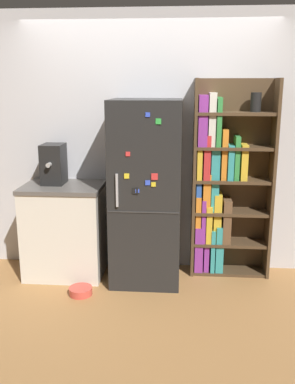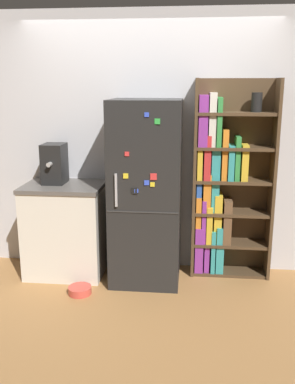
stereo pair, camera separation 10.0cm
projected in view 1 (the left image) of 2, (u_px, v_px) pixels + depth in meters
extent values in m
plane|color=#A87542|center=(145.00, 282.00, 4.20)|extent=(16.00, 16.00, 0.00)
cube|color=silver|center=(149.00, 144.00, 4.35)|extent=(8.00, 0.05, 2.60)
cube|color=black|center=(146.00, 193.00, 4.11)|extent=(0.66, 0.65, 1.76)
cube|color=#333333|center=(143.00, 212.00, 3.81)|extent=(0.65, 0.01, 0.01)
cube|color=#B2B2B7|center=(117.00, 190.00, 3.77)|extent=(0.02, 0.02, 0.30)
cube|color=red|center=(128.00, 154.00, 3.69)|extent=(0.04, 0.01, 0.04)
cube|color=blue|center=(148.00, 115.00, 3.60)|extent=(0.04, 0.01, 0.04)
cube|color=blue|center=(148.00, 183.00, 3.74)|extent=(0.04, 0.01, 0.04)
cube|color=yellow|center=(127.00, 176.00, 3.74)|extent=(0.05, 0.01, 0.04)
cube|color=blue|center=(137.00, 191.00, 3.77)|extent=(0.03, 0.01, 0.03)
cube|color=green|center=(158.00, 121.00, 3.60)|extent=(0.05, 0.01, 0.05)
cube|color=yellow|center=(153.00, 184.00, 3.74)|extent=(0.04, 0.01, 0.04)
cube|color=red|center=(155.00, 177.00, 3.72)|extent=(0.06, 0.01, 0.06)
cube|color=black|center=(135.00, 191.00, 3.77)|extent=(0.06, 0.01, 0.06)
cube|color=#4C3823|center=(194.00, 180.00, 4.23)|extent=(0.03, 0.28, 1.95)
cube|color=#4C3823|center=(271.00, 181.00, 4.17)|extent=(0.03, 0.28, 1.95)
cube|color=#4C3823|center=(231.00, 178.00, 4.32)|extent=(0.78, 0.03, 1.95)
cube|color=#4C3823|center=(228.00, 271.00, 4.44)|extent=(0.72, 0.25, 0.03)
cube|color=#4C3823|center=(229.00, 243.00, 4.36)|extent=(0.72, 0.25, 0.03)
cube|color=#4C3823|center=(231.00, 212.00, 4.28)|extent=(0.72, 0.25, 0.03)
cube|color=#4C3823|center=(232.00, 180.00, 4.20)|extent=(0.72, 0.25, 0.03)
cube|color=#4C3823|center=(234.00, 148.00, 4.12)|extent=(0.72, 0.25, 0.03)
cube|color=#4C3823|center=(236.00, 113.00, 4.04)|extent=(0.72, 0.25, 0.03)
cube|color=purple|center=(199.00, 247.00, 4.39)|extent=(0.08, 0.22, 0.47)
cube|color=purple|center=(206.00, 251.00, 4.40)|extent=(0.05, 0.19, 0.39)
cube|color=teal|center=(212.00, 249.00, 4.38)|extent=(0.04, 0.22, 0.44)
cube|color=teal|center=(219.00, 247.00, 4.38)|extent=(0.07, 0.22, 0.48)
cube|color=orange|center=(198.00, 218.00, 4.32)|extent=(0.05, 0.21, 0.48)
cube|color=purple|center=(203.00, 219.00, 4.33)|extent=(0.04, 0.23, 0.45)
cube|color=gold|center=(209.00, 223.00, 4.33)|extent=(0.06, 0.23, 0.38)
cube|color=gold|center=(217.00, 217.00, 4.31)|extent=(0.07, 0.20, 0.50)
cube|color=brown|center=(226.00, 220.00, 4.30)|extent=(0.08, 0.23, 0.45)
cube|color=#2D59B2|center=(199.00, 187.00, 4.23)|extent=(0.05, 0.18, 0.48)
cube|color=orange|center=(206.00, 192.00, 4.26)|extent=(0.07, 0.23, 0.38)
cube|color=teal|center=(215.00, 192.00, 4.24)|extent=(0.07, 0.18, 0.38)
cube|color=gold|center=(200.00, 151.00, 4.15)|extent=(0.05, 0.21, 0.54)
cube|color=red|center=(207.00, 157.00, 4.17)|extent=(0.06, 0.23, 0.43)
cube|color=teal|center=(215.00, 158.00, 4.17)|extent=(0.08, 0.18, 0.42)
cube|color=orange|center=(224.00, 154.00, 4.15)|extent=(0.05, 0.18, 0.49)
cube|color=teal|center=(230.00, 162.00, 4.16)|extent=(0.06, 0.22, 0.34)
cube|color=#338C3F|center=(236.00, 158.00, 4.15)|extent=(0.05, 0.21, 0.42)
cube|color=gold|center=(244.00, 162.00, 4.15)|extent=(0.06, 0.20, 0.34)
cube|color=purple|center=(203.00, 121.00, 4.09)|extent=(0.09, 0.23, 0.48)
cube|color=silver|center=(212.00, 120.00, 4.08)|extent=(0.07, 0.21, 0.50)
cube|color=#338C3F|center=(219.00, 122.00, 4.07)|extent=(0.04, 0.22, 0.46)
cylinder|color=black|center=(256.00, 102.00, 4.00)|extent=(0.10, 0.10, 0.18)
cube|color=silver|center=(65.00, 232.00, 4.32)|extent=(0.76, 0.57, 0.89)
cube|color=#5B5651|center=(63.00, 187.00, 4.20)|extent=(0.78, 0.59, 0.04)
cube|color=black|center=(54.00, 164.00, 4.20)|extent=(0.21, 0.26, 0.39)
cylinder|color=#A5A39E|center=(49.00, 165.00, 4.05)|extent=(0.04, 0.06, 0.04)
cylinder|color=#D84C3F|center=(81.00, 291.00, 3.96)|extent=(0.22, 0.22, 0.07)
torus|color=#D84C3F|center=(81.00, 288.00, 3.95)|extent=(0.22, 0.22, 0.01)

